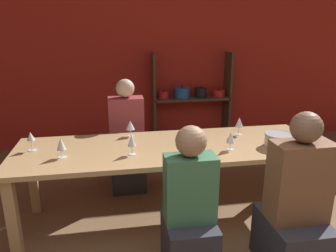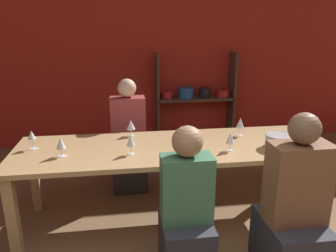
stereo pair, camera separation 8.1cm
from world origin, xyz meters
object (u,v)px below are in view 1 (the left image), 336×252
(wine_glass_empty_b, at_px, (61,144))
(wine_glass_white_b, at_px, (31,137))
(dining_table, at_px, (170,154))
(wine_glass_white_a, at_px, (132,141))
(wine_glass_red_a, at_px, (130,125))
(person_near_b, at_px, (295,215))
(person_near_a, at_px, (189,222))
(wine_bottle_green, at_px, (301,136))
(wine_glass_red_b, at_px, (239,123))
(wine_glass_empty_a, at_px, (231,138))
(mixing_bowl, at_px, (278,139))
(shelf_unit, at_px, (191,113))
(person_far_a, at_px, (127,148))

(wine_glass_empty_b, height_order, wine_glass_white_b, wine_glass_empty_b)
(dining_table, xyz_separation_m, wine_glass_white_a, (-0.34, -0.14, 0.19))
(dining_table, bearing_deg, wine_glass_empty_b, -172.66)
(wine_glass_red_a, xyz_separation_m, person_near_b, (1.08, -1.11, -0.39))
(dining_table, xyz_separation_m, person_near_a, (0.01, -0.71, -0.23))
(wine_bottle_green, relative_size, wine_glass_empty_b, 1.93)
(wine_glass_white_a, xyz_separation_m, wine_glass_red_b, (1.04, 0.33, 0.00))
(wine_glass_empty_a, bearing_deg, dining_table, 159.66)
(mixing_bowl, bearing_deg, shelf_unit, 96.69)
(mixing_bowl, distance_m, wine_glass_white_a, 1.26)
(dining_table, height_order, mixing_bowl, mixing_bowl)
(wine_glass_empty_a, relative_size, wine_glass_red_b, 0.92)
(wine_glass_white_a, distance_m, person_near_a, 0.79)
(wine_glass_empty_b, bearing_deg, wine_glass_red_b, 10.72)
(mixing_bowl, distance_m, wine_bottle_green, 0.19)
(wine_glass_empty_a, height_order, person_far_a, person_far_a)
(wine_glass_red_b, height_order, person_far_a, person_far_a)
(wine_glass_white_b, bearing_deg, wine_glass_red_b, 3.05)
(wine_glass_empty_b, height_order, person_near_b, person_near_b)
(shelf_unit, bearing_deg, wine_glass_red_a, -120.94)
(person_near_a, bearing_deg, wine_glass_empty_b, 146.54)
(wine_glass_red_a, bearing_deg, shelf_unit, 59.06)
(dining_table, xyz_separation_m, wine_glass_empty_b, (-0.89, -0.11, 0.19))
(shelf_unit, bearing_deg, wine_glass_white_b, -134.06)
(person_near_b, bearing_deg, wine_glass_white_a, 149.78)
(wine_glass_empty_a, bearing_deg, shelf_unit, 85.07)
(wine_glass_empty_b, bearing_deg, wine_glass_red_a, 37.59)
(dining_table, bearing_deg, shelf_unit, 71.29)
(wine_bottle_green, relative_size, person_far_a, 0.26)
(shelf_unit, height_order, dining_table, shelf_unit)
(wine_bottle_green, relative_size, person_near_b, 0.26)
(wine_glass_empty_a, bearing_deg, wine_glass_red_a, 148.11)
(shelf_unit, height_order, wine_glass_red_b, shelf_unit)
(wine_glass_empty_a, distance_m, person_near_b, 0.78)
(wine_glass_white_a, height_order, wine_glass_red_a, wine_glass_white_a)
(person_near_b, bearing_deg, wine_glass_red_a, 134.37)
(person_near_a, height_order, person_near_b, person_near_b)
(wine_glass_empty_a, bearing_deg, wine_glass_empty_b, 177.30)
(person_near_a, bearing_deg, person_far_a, 103.71)
(wine_glass_white_a, distance_m, wine_glass_empty_a, 0.82)
(shelf_unit, relative_size, person_near_b, 1.14)
(wine_glass_white_b, bearing_deg, wine_glass_red_a, 15.66)
(dining_table, distance_m, person_near_a, 0.75)
(wine_glass_white_a, relative_size, person_near_b, 0.14)
(mixing_bowl, relative_size, wine_glass_empty_a, 1.51)
(person_near_a, bearing_deg, wine_bottle_green, 22.17)
(shelf_unit, relative_size, wine_glass_white_a, 8.04)
(wine_glass_white_a, bearing_deg, wine_glass_red_b, 17.68)
(wine_glass_white_a, relative_size, wine_glass_white_b, 1.05)
(shelf_unit, bearing_deg, person_far_a, -128.98)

